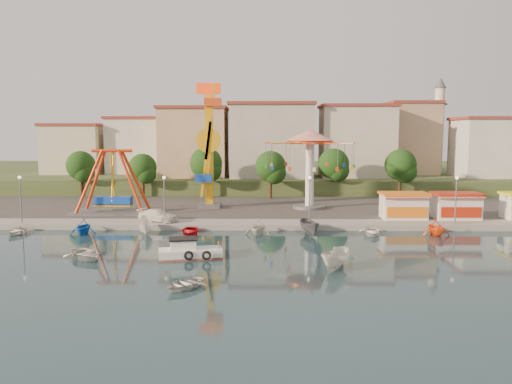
{
  "coord_description": "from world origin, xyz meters",
  "views": [
    {
      "loc": [
        2.94,
        -41.36,
        10.46
      ],
      "look_at": [
        2.09,
        14.0,
        4.0
      ],
      "focal_mm": 35.0,
      "sensor_mm": 36.0,
      "label": 1
    }
  ],
  "objects_px": {
    "kamikaze_tower": "(209,148)",
    "van": "(158,215)",
    "cabin_motorboat": "(189,252)",
    "pirate_ship_ride": "(113,183)",
    "rowboat_a": "(86,254)",
    "skiff": "(336,259)",
    "wave_swinger": "(310,151)"
  },
  "relations": [
    {
      "from": "pirate_ship_ride",
      "to": "rowboat_a",
      "type": "xyz_separation_m",
      "value": [
        3.78,
        -20.46,
        -3.97
      ]
    },
    {
      "from": "pirate_ship_ride",
      "to": "van",
      "type": "xyz_separation_m",
      "value": [
        6.77,
        -5.67,
        -3.11
      ]
    },
    {
      "from": "wave_swinger",
      "to": "rowboat_a",
      "type": "height_order",
      "value": "wave_swinger"
    },
    {
      "from": "cabin_motorboat",
      "to": "skiff",
      "type": "xyz_separation_m",
      "value": [
        11.95,
        -3.31,
        0.29
      ]
    },
    {
      "from": "pirate_ship_ride",
      "to": "kamikaze_tower",
      "type": "distance_m",
      "value": 13.25
    },
    {
      "from": "kamikaze_tower",
      "to": "skiff",
      "type": "height_order",
      "value": "kamikaze_tower"
    },
    {
      "from": "wave_swinger",
      "to": "cabin_motorboat",
      "type": "distance_m",
      "value": 28.61
    },
    {
      "from": "rowboat_a",
      "to": "wave_swinger",
      "type": "bearing_deg",
      "value": 6.74
    },
    {
      "from": "kamikaze_tower",
      "to": "wave_swinger",
      "type": "relative_size",
      "value": 1.42
    },
    {
      "from": "skiff",
      "to": "van",
      "type": "distance_m",
      "value": 24.96
    },
    {
      "from": "kamikaze_tower",
      "to": "van",
      "type": "xyz_separation_m",
      "value": [
        -4.76,
        -10.65,
        -7.32
      ]
    },
    {
      "from": "skiff",
      "to": "van",
      "type": "height_order",
      "value": "van"
    },
    {
      "from": "wave_swinger",
      "to": "van",
      "type": "distance_m",
      "value": 21.85
    },
    {
      "from": "pirate_ship_ride",
      "to": "rowboat_a",
      "type": "bearing_deg",
      "value": -79.54
    },
    {
      "from": "kamikaze_tower",
      "to": "wave_swinger",
      "type": "height_order",
      "value": "kamikaze_tower"
    },
    {
      "from": "cabin_motorboat",
      "to": "pirate_ship_ride",
      "type": "bearing_deg",
      "value": 109.91
    },
    {
      "from": "wave_swinger",
      "to": "van",
      "type": "xyz_separation_m",
      "value": [
        -18.05,
        -10.19,
        -6.91
      ]
    },
    {
      "from": "pirate_ship_ride",
      "to": "kamikaze_tower",
      "type": "bearing_deg",
      "value": 23.36
    },
    {
      "from": "skiff",
      "to": "van",
      "type": "bearing_deg",
      "value": 164.75
    },
    {
      "from": "kamikaze_tower",
      "to": "rowboat_a",
      "type": "xyz_separation_m",
      "value": [
        -7.75,
        -25.44,
        -8.18
      ]
    },
    {
      "from": "rowboat_a",
      "to": "skiff",
      "type": "bearing_deg",
      "value": -51.22
    },
    {
      "from": "cabin_motorboat",
      "to": "rowboat_a",
      "type": "relative_size",
      "value": 1.37
    },
    {
      "from": "pirate_ship_ride",
      "to": "skiff",
      "type": "height_order",
      "value": "pirate_ship_ride"
    },
    {
      "from": "pirate_ship_ride",
      "to": "rowboat_a",
      "type": "distance_m",
      "value": 21.19
    },
    {
      "from": "wave_swinger",
      "to": "skiff",
      "type": "xyz_separation_m",
      "value": [
        -0.47,
        -27.9,
        -7.41
      ]
    },
    {
      "from": "cabin_motorboat",
      "to": "van",
      "type": "bearing_deg",
      "value": 99.55
    },
    {
      "from": "kamikaze_tower",
      "to": "skiff",
      "type": "bearing_deg",
      "value": -65.67
    },
    {
      "from": "kamikaze_tower",
      "to": "wave_swinger",
      "type": "xyz_separation_m",
      "value": [
        13.29,
        -0.46,
        -0.41
      ]
    },
    {
      "from": "cabin_motorboat",
      "to": "rowboat_a",
      "type": "distance_m",
      "value": 8.63
    },
    {
      "from": "wave_swinger",
      "to": "skiff",
      "type": "height_order",
      "value": "wave_swinger"
    },
    {
      "from": "kamikaze_tower",
      "to": "cabin_motorboat",
      "type": "xyz_separation_m",
      "value": [
        0.87,
        -25.05,
        -8.11
      ]
    },
    {
      "from": "van",
      "to": "kamikaze_tower",
      "type": "bearing_deg",
      "value": -0.06
    }
  ]
}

